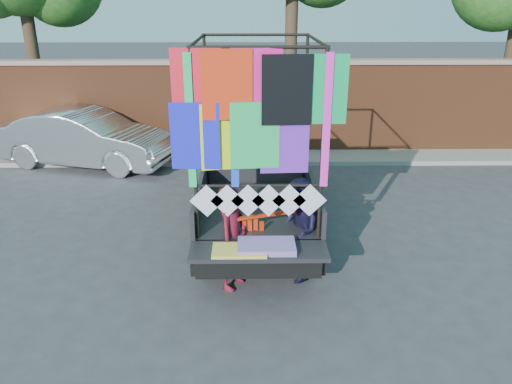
{
  "coord_description": "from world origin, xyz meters",
  "views": [
    {
      "loc": [
        -0.25,
        -6.84,
        4.18
      ],
      "look_at": [
        -0.14,
        0.26,
        1.4
      ],
      "focal_mm": 35.0,
      "sensor_mm": 36.0,
      "label": 1
    }
  ],
  "objects_px": {
    "sedan": "(86,138)",
    "woman": "(233,238)",
    "man": "(298,230)",
    "pickup_truck": "(255,173)"
  },
  "relations": [
    {
      "from": "sedan",
      "to": "man",
      "type": "bearing_deg",
      "value": -123.75
    },
    {
      "from": "sedan",
      "to": "woman",
      "type": "xyz_separation_m",
      "value": [
        4.02,
        -6.01,
        0.08
      ]
    },
    {
      "from": "woman",
      "to": "sedan",
      "type": "bearing_deg",
      "value": 59.34
    },
    {
      "from": "sedan",
      "to": "woman",
      "type": "distance_m",
      "value": 7.23
    },
    {
      "from": "man",
      "to": "woman",
      "type": "bearing_deg",
      "value": -78.58
    },
    {
      "from": "pickup_truck",
      "to": "woman",
      "type": "height_order",
      "value": "pickup_truck"
    },
    {
      "from": "sedan",
      "to": "man",
      "type": "height_order",
      "value": "man"
    },
    {
      "from": "woman",
      "to": "man",
      "type": "height_order",
      "value": "man"
    },
    {
      "from": "pickup_truck",
      "to": "woman",
      "type": "xyz_separation_m",
      "value": [
        -0.38,
        -2.67,
        -0.09
      ]
    },
    {
      "from": "woman",
      "to": "man",
      "type": "bearing_deg",
      "value": -51.6
    }
  ]
}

